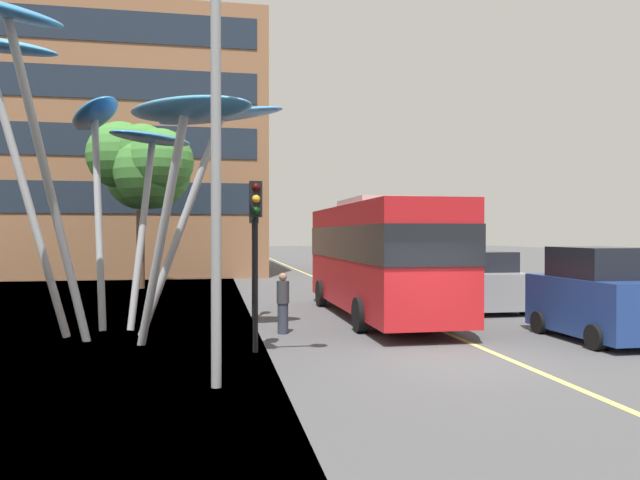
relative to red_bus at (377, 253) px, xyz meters
name	(u,v)px	position (x,y,z in m)	size (l,w,h in m)	color
ground	(419,365)	(-0.98, -6.66, -2.13)	(120.00, 240.00, 0.10)	#4C4C4F
red_bus	(377,253)	(0.00, 0.00, 0.00)	(2.80, 10.26, 3.82)	red
leaf_sculpture	(106,112)	(-7.93, -2.32, 3.77)	(9.62, 9.34, 8.05)	#9EA0A5
traffic_light_kerb_near	(256,229)	(-4.26, -5.09, 0.71)	(0.28, 0.42, 3.86)	black
traffic_light_kerb_far	(254,232)	(-3.94, 0.24, 0.68)	(0.28, 0.42, 3.82)	black
car_parked_near	(598,297)	(4.36, -5.00, -0.99)	(2.03, 3.82, 2.35)	navy
car_parked_mid	(482,283)	(4.12, 0.99, -1.11)	(2.04, 3.84, 2.07)	gray
car_parked_far	(433,271)	(4.46, 6.69, -1.04)	(2.09, 4.48, 2.23)	black
street_lamp	(236,95)	(-4.81, -7.96, 3.03)	(1.62, 0.44, 8.09)	gray
tree_pavement_near	(144,165)	(-8.57, 11.97, 4.00)	(5.27, 5.75, 8.27)	brown
tree_pavement_far	(134,201)	(-10.13, 20.83, 2.70)	(5.37, 4.36, 7.07)	brown
pedestrian	(283,303)	(-3.36, -2.63, -1.26)	(0.34, 0.34, 1.64)	#2D3342
backdrop_building	(86,154)	(-13.99, 25.52, 6.23)	(24.35, 15.81, 16.61)	#8E6042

